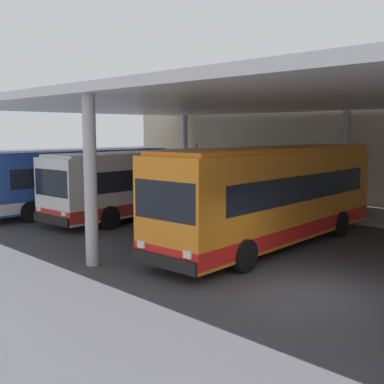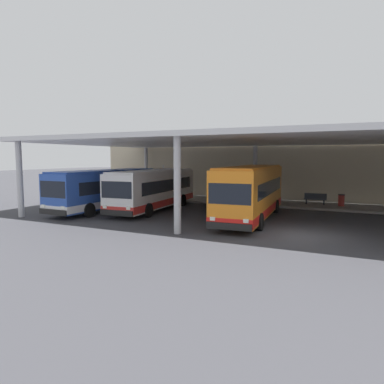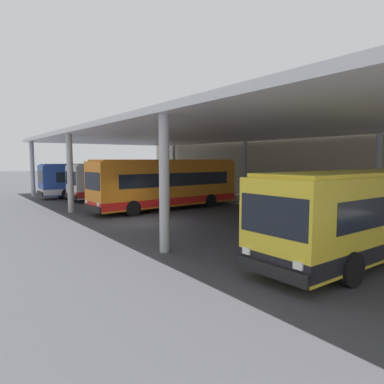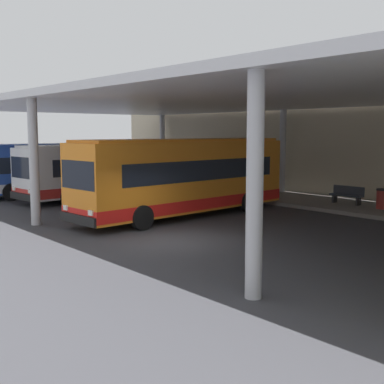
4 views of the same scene
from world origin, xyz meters
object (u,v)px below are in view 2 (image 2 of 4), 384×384
Objects in this scene: trash_bin at (341,200)px; banner_sign at (163,179)px; bus_middle_bay at (252,192)px; bus_second_bay at (154,189)px; bench_waiting at (315,199)px; bus_nearest_bay at (106,189)px.

banner_sign is at bearing -177.81° from trash_bin.
bus_middle_bay is at bearing -123.83° from trash_bin.
bus_second_bay is 8.07m from bus_middle_bay.
bus_middle_bay is 8.91m from bench_waiting.
trash_bin is (13.38, 7.32, -0.98)m from bus_second_bay.
banner_sign reaches higher than bench_waiting.
trash_bin is at bearing 28.70° from bus_second_bay.
bus_nearest_bay is at bearing -175.63° from bus_middle_bay.
banner_sign is at bearing 146.54° from bus_middle_bay.
bus_nearest_bay is 5.89× the size of bench_waiting.
bench_waiting is (11.34, 7.57, -0.99)m from bus_second_bay.
trash_bin is (16.89, 8.84, -0.98)m from bus_nearest_bay.
bus_second_bay is at bearing -146.26° from bench_waiting.
banner_sign is at bearing 114.38° from bus_second_bay.
bus_middle_bay reaches higher than bus_nearest_bay.
bus_second_bay is 5.93× the size of bench_waiting.
trash_bin is (5.33, 7.95, -1.16)m from bus_middle_bay.
bus_second_bay is 10.89× the size of trash_bin.
bus_nearest_bay is at bearing -93.36° from banner_sign.
banner_sign is (-3.03, 6.70, 0.32)m from bus_second_bay.
bus_second_bay is 7.36m from banner_sign.
bench_waiting is at bearing 3.49° from banner_sign.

